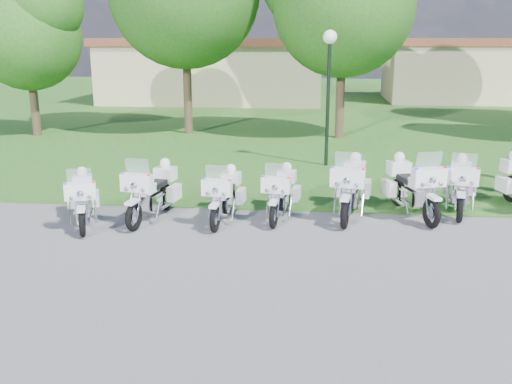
# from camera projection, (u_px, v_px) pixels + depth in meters

# --- Properties ---
(ground) EXTENTS (100.00, 100.00, 0.00)m
(ground) POSITION_uv_depth(u_px,v_px,m) (272.00, 256.00, 11.04)
(ground) COLOR #56565B
(ground) RESTS_ON ground
(grass_lawn) EXTENTS (100.00, 48.00, 0.01)m
(grass_lawn) POSITION_uv_depth(u_px,v_px,m) (305.00, 103.00, 36.96)
(grass_lawn) COLOR #255F1E
(grass_lawn) RESTS_ON ground
(motorcycle_0) EXTENTS (1.18, 2.04, 1.44)m
(motorcycle_0) POSITION_uv_depth(u_px,v_px,m) (82.00, 198.00, 12.80)
(motorcycle_0) COLOR black
(motorcycle_0) RESTS_ON ground
(motorcycle_1) EXTENTS (1.00, 2.32, 1.57)m
(motorcycle_1) POSITION_uv_depth(u_px,v_px,m) (153.00, 191.00, 13.21)
(motorcycle_1) COLOR black
(motorcycle_1) RESTS_ON ground
(motorcycle_2) EXTENTS (0.80, 2.14, 1.44)m
(motorcycle_2) POSITION_uv_depth(u_px,v_px,m) (225.00, 195.00, 13.09)
(motorcycle_2) COLOR black
(motorcycle_2) RESTS_ON ground
(motorcycle_3) EXTENTS (0.86, 2.12, 1.43)m
(motorcycle_3) POSITION_uv_depth(u_px,v_px,m) (282.00, 192.00, 13.33)
(motorcycle_3) COLOR black
(motorcycle_3) RESTS_ON ground
(motorcycle_4) EXTENTS (1.07, 2.49, 1.68)m
(motorcycle_4) POSITION_uv_depth(u_px,v_px,m) (351.00, 187.00, 13.41)
(motorcycle_4) COLOR black
(motorcycle_4) RESTS_ON ground
(motorcycle_5) EXTENTS (1.27, 2.42, 1.67)m
(motorcycle_5) POSITION_uv_depth(u_px,v_px,m) (412.00, 186.00, 13.48)
(motorcycle_5) COLOR black
(motorcycle_5) RESTS_ON ground
(motorcycle_6) EXTENTS (1.08, 2.32, 1.57)m
(motorcycle_6) POSITION_uv_depth(u_px,v_px,m) (461.00, 185.00, 13.77)
(motorcycle_6) COLOR black
(motorcycle_6) RESTS_ON ground
(lamp_post) EXTENTS (0.44, 0.44, 4.34)m
(lamp_post) POSITION_uv_depth(u_px,v_px,m) (329.00, 65.00, 18.05)
(lamp_post) COLOR black
(lamp_post) RESTS_ON ground
(tree_0) EXTENTS (5.17, 4.41, 6.89)m
(tree_0) POSITION_uv_depth(u_px,v_px,m) (26.00, 26.00, 23.62)
(tree_0) COLOR #38281C
(tree_0) RESTS_ON ground
(building_west) EXTENTS (14.56, 8.32, 4.10)m
(building_west) POSITION_uv_depth(u_px,v_px,m) (216.00, 70.00, 37.99)
(building_west) COLOR #C9B691
(building_west) RESTS_ON ground
(building_east) EXTENTS (11.44, 7.28, 4.10)m
(building_east) POSITION_uv_depth(u_px,v_px,m) (471.00, 69.00, 38.17)
(building_east) COLOR #C9B691
(building_east) RESTS_ON ground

